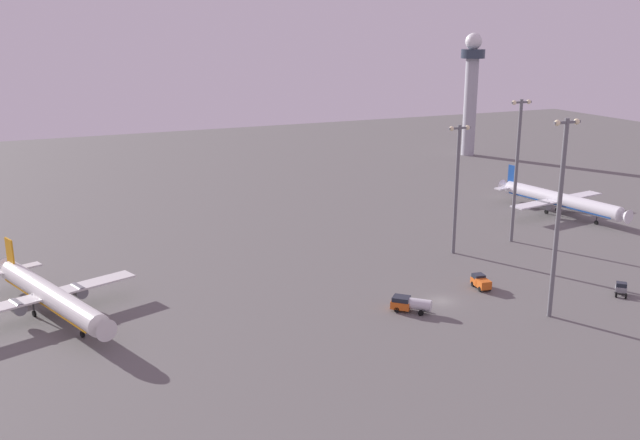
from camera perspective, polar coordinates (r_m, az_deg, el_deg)
name	(u,v)px	position (r m, az deg, el deg)	size (l,w,h in m)	color
ground_plane	(441,301)	(118.75, 9.73, -6.44)	(416.00, 416.00, 0.00)	#605E5B
control_tower	(471,86)	(249.79, 12.08, 10.51)	(8.00, 8.00, 41.16)	#A8A8B2
airplane_terminal_side	(49,295)	(117.57, -20.97, -5.66)	(27.81, 35.31, 9.37)	silver
airplane_far_stand	(559,200)	(177.81, 18.68, 1.55)	(28.71, 36.74, 9.44)	white
pushback_tug	(621,288)	(129.72, 23.08, -5.09)	(3.44, 3.46, 2.05)	gray
fuel_truck	(410,304)	(113.31, 7.25, -6.69)	(6.01, 5.87, 2.35)	#D85919
cargo_loader	(481,282)	(125.15, 12.82, -4.88)	(2.56, 4.38, 2.25)	#D85919
apron_light_west	(559,209)	(111.53, 18.69, 0.87)	(4.80, 0.90, 30.84)	slate
apron_light_east	(457,181)	(139.56, 10.96, 3.08)	(4.80, 0.90, 25.52)	slate
apron_light_central	(517,163)	(149.79, 15.57, 4.44)	(4.80, 0.90, 29.54)	slate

